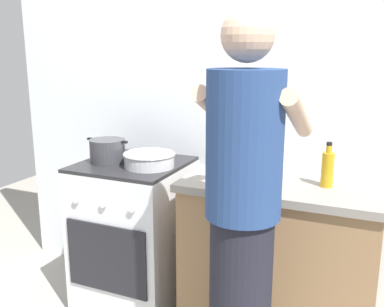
# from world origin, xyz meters

# --- Properties ---
(back_wall) EXTENTS (3.20, 0.10, 2.50)m
(back_wall) POSITION_xyz_m (0.20, 0.50, 1.25)
(back_wall) COLOR silver
(back_wall) RESTS_ON ground
(countertop) EXTENTS (1.00, 0.60, 0.90)m
(countertop) POSITION_xyz_m (0.55, 0.15, 0.45)
(countertop) COLOR #99724C
(countertop) RESTS_ON ground
(stove_range) EXTENTS (0.60, 0.62, 0.90)m
(stove_range) POSITION_xyz_m (-0.35, 0.15, 0.45)
(stove_range) COLOR silver
(stove_range) RESTS_ON ground
(pot) EXTENTS (0.28, 0.21, 0.14)m
(pot) POSITION_xyz_m (-0.49, 0.10, 0.97)
(pot) COLOR #38383D
(pot) RESTS_ON stove_range
(mixing_bowl) EXTENTS (0.30, 0.30, 0.08)m
(mixing_bowl) POSITION_xyz_m (-0.21, 0.11, 0.95)
(mixing_bowl) COLOR #B7B7BC
(mixing_bowl) RESTS_ON stove_range
(utensil_crock) EXTENTS (0.10, 0.10, 0.30)m
(utensil_crock) POSITION_xyz_m (0.34, 0.31, 0.99)
(utensil_crock) COLOR silver
(utensil_crock) RESTS_ON countertop
(oil_bottle) EXTENTS (0.06, 0.06, 0.22)m
(oil_bottle) POSITION_xyz_m (0.76, 0.13, 0.99)
(oil_bottle) COLOR gold
(oil_bottle) RESTS_ON countertop
(person) EXTENTS (0.41, 0.50, 1.70)m
(person) POSITION_xyz_m (0.50, -0.40, 0.86)
(person) COLOR black
(person) RESTS_ON ground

